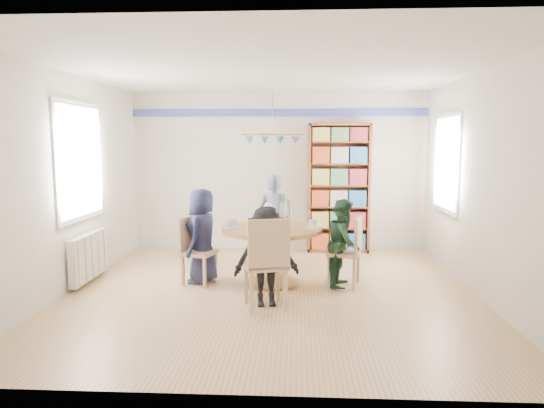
# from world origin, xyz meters

# --- Properties ---
(ground) EXTENTS (5.00, 5.00, 0.00)m
(ground) POSITION_xyz_m (0.00, 0.00, 0.00)
(ground) COLOR tan
(room_shell) EXTENTS (5.00, 5.00, 5.00)m
(room_shell) POSITION_xyz_m (-0.26, 0.87, 1.65)
(room_shell) COLOR white
(room_shell) RESTS_ON ground
(radiator) EXTENTS (0.12, 1.00, 0.60)m
(radiator) POSITION_xyz_m (-2.42, 0.30, 0.35)
(radiator) COLOR silver
(radiator) RESTS_ON ground
(dining_table) EXTENTS (1.30, 1.30, 0.75)m
(dining_table) POSITION_xyz_m (0.00, 0.34, 0.56)
(dining_table) COLOR olive
(dining_table) RESTS_ON ground
(chair_left) EXTENTS (0.48, 0.48, 0.88)m
(chair_left) POSITION_xyz_m (-1.02, 0.32, 0.48)
(chair_left) COLOR tan
(chair_left) RESTS_ON ground
(chair_right) EXTENTS (0.49, 0.49, 0.89)m
(chair_right) POSITION_xyz_m (1.01, 0.33, 0.49)
(chair_right) COLOR tan
(chair_right) RESTS_ON ground
(chair_far) EXTENTS (0.58, 0.58, 1.00)m
(chair_far) POSITION_xyz_m (-0.01, 1.34, 0.55)
(chair_far) COLOR tan
(chair_far) RESTS_ON ground
(chair_near) EXTENTS (0.56, 0.56, 1.03)m
(chair_near) POSITION_xyz_m (-0.00, -0.66, 0.57)
(chair_near) COLOR tan
(chair_near) RESTS_ON ground
(person_left) EXTENTS (0.51, 0.68, 1.25)m
(person_left) POSITION_xyz_m (-0.92, 0.39, 0.62)
(person_left) COLOR #171933
(person_left) RESTS_ON ground
(person_right) EXTENTS (0.54, 0.63, 1.13)m
(person_right) POSITION_xyz_m (0.93, 0.31, 0.57)
(person_right) COLOR #193320
(person_right) RESTS_ON ground
(person_far) EXTENTS (0.60, 0.50, 1.39)m
(person_far) POSITION_xyz_m (0.00, 1.20, 0.70)
(person_far) COLOR gray
(person_far) RESTS_ON ground
(person_near) EXTENTS (0.80, 0.56, 1.14)m
(person_near) POSITION_xyz_m (-0.02, -0.52, 0.57)
(person_near) COLOR black
(person_near) RESTS_ON ground
(bookshelf) EXTENTS (1.03, 0.31, 2.16)m
(bookshelf) POSITION_xyz_m (1.02, 2.34, 1.06)
(bookshelf) COLOR brown
(bookshelf) RESTS_ON ground
(tableware) EXTENTS (1.28, 1.28, 0.34)m
(tableware) POSITION_xyz_m (-0.02, 0.37, 0.82)
(tableware) COLOR white
(tableware) RESTS_ON dining_table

